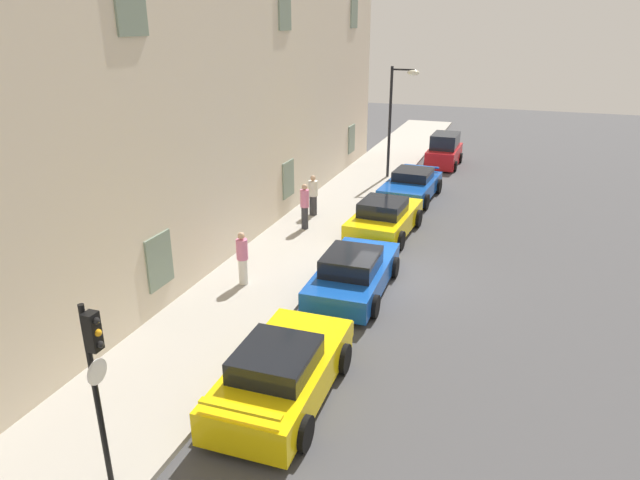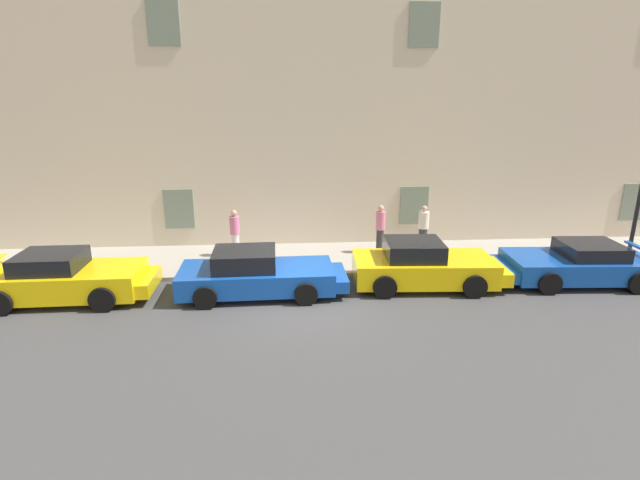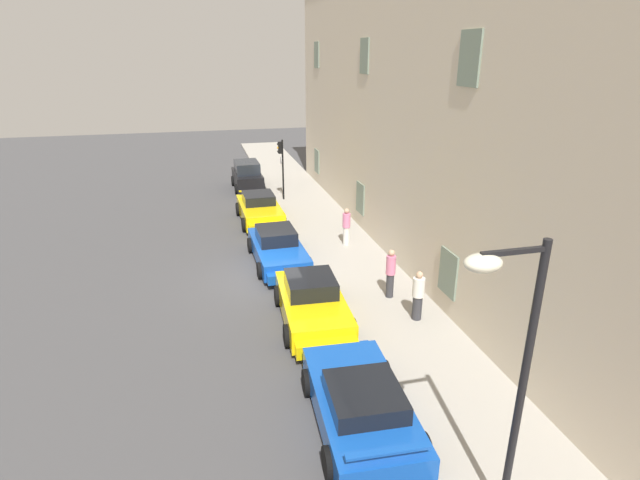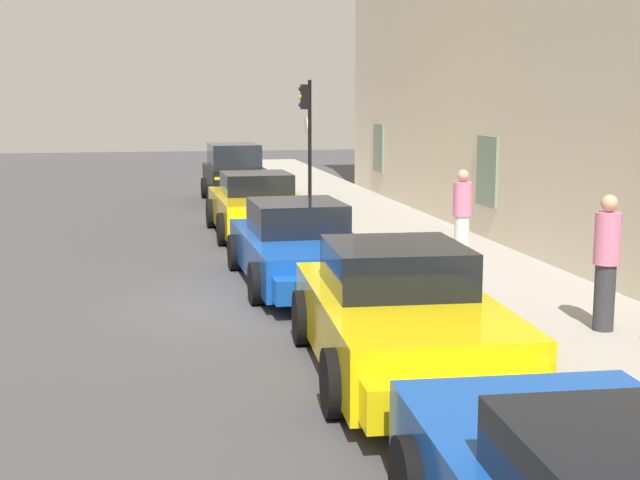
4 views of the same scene
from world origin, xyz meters
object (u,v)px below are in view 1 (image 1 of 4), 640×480
at_px(sportscar_red_lead, 285,369).
at_px(traffic_light, 95,367).
at_px(sportscar_tail_end, 410,187).
at_px(pedestrian_admiring, 305,206).
at_px(sportscar_white_middle, 386,217).
at_px(pedestrian_bystander, 313,195).
at_px(sportscar_yellow_flank, 355,271).
at_px(pedestrian_strolling, 242,258).
at_px(hatchback_distant, 444,152).
at_px(street_lamp, 399,102).

bearing_deg(sportscar_red_lead, traffic_light, 153.57).
distance_m(sportscar_tail_end, pedestrian_admiring, 6.39).
height_order(sportscar_white_middle, pedestrian_bystander, pedestrian_bystander).
xyz_separation_m(sportscar_yellow_flank, sportscar_tail_end, (9.80, 0.28, -0.01)).
distance_m(sportscar_red_lead, sportscar_white_middle, 10.62).
xyz_separation_m(pedestrian_strolling, pedestrian_bystander, (6.95, 0.31, -0.02)).
height_order(hatchback_distant, street_lamp, street_lamp).
bearing_deg(sportscar_yellow_flank, street_lamp, 7.24).
relative_size(sportscar_tail_end, street_lamp, 0.88).
distance_m(sportscar_white_middle, hatchback_distant, 11.81).
bearing_deg(pedestrian_admiring, hatchback_distant, -15.43).
relative_size(sportscar_red_lead, pedestrian_bystander, 2.82).
bearing_deg(sportscar_white_middle, traffic_light, 174.21).
bearing_deg(sportscar_red_lead, hatchback_distant, -0.53).
relative_size(sportscar_white_middle, pedestrian_bystander, 2.81).
distance_m(sportscar_tail_end, street_lamp, 4.83).
xyz_separation_m(sportscar_red_lead, sportscar_tail_end, (15.31, 0.32, -0.04)).
height_order(sportscar_tail_end, pedestrian_strolling, pedestrian_strolling).
bearing_deg(street_lamp, sportscar_yellow_flank, -172.76).
bearing_deg(sportscar_tail_end, sportscar_red_lead, -178.80).
height_order(traffic_light, pedestrian_strolling, traffic_light).
height_order(sportscar_yellow_flank, pedestrian_strolling, pedestrian_strolling).
distance_m(sportscar_white_middle, traffic_light, 14.34).
height_order(sportscar_white_middle, street_lamp, street_lamp).
bearing_deg(pedestrian_bystander, sportscar_yellow_flank, -148.76).
relative_size(street_lamp, pedestrian_strolling, 3.26).
bearing_deg(sportscar_tail_end, pedestrian_strolling, 164.77).
xyz_separation_m(sportscar_red_lead, sportscar_white_middle, (10.62, 0.32, 0.01)).
distance_m(sportscar_yellow_flank, hatchback_distant, 16.91).
distance_m(sportscar_red_lead, street_lamp, 18.87).
height_order(sportscar_red_lead, hatchback_distant, hatchback_distant).
distance_m(sportscar_white_middle, street_lamp, 8.66).
height_order(pedestrian_admiring, pedestrian_strolling, pedestrian_admiring).
relative_size(sportscar_tail_end, pedestrian_strolling, 2.86).
bearing_deg(sportscar_tail_end, hatchback_distant, -4.23).
bearing_deg(street_lamp, pedestrian_strolling, 173.52).
relative_size(sportscar_white_middle, pedestrian_admiring, 2.65).
bearing_deg(sportscar_red_lead, pedestrian_bystander, 17.52).
xyz_separation_m(sportscar_white_middle, street_lamp, (7.87, 1.37, 3.33)).
xyz_separation_m(sportscar_red_lead, street_lamp, (18.49, 1.69, 3.33)).
height_order(sportscar_white_middle, hatchback_distant, hatchback_distant).
relative_size(sportscar_yellow_flank, pedestrian_strolling, 2.93).
relative_size(sportscar_white_middle, sportscar_tail_end, 0.98).
relative_size(hatchback_distant, pedestrian_bystander, 2.12).
height_order(sportscar_yellow_flank, hatchback_distant, hatchback_distant).
xyz_separation_m(traffic_light, pedestrian_bystander, (14.90, 1.84, -1.53)).
xyz_separation_m(sportscar_tail_end, pedestrian_strolling, (-10.89, 2.96, 0.42)).
bearing_deg(pedestrian_bystander, sportscar_tail_end, -39.65).
bearing_deg(pedestrian_bystander, street_lamp, -14.96).
bearing_deg(traffic_light, pedestrian_strolling, 10.90).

